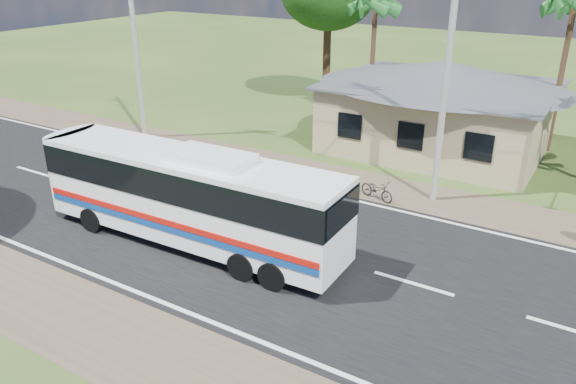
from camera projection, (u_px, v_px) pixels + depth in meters
name	position (u px, v px, depth m)	size (l,w,h in m)	color
ground	(287.00, 247.00, 19.15)	(120.00, 120.00, 0.00)	#294318
road	(287.00, 246.00, 19.15)	(120.00, 16.00, 0.03)	black
house	(440.00, 97.00, 27.83)	(12.40, 10.00, 5.00)	tan
utility_poles	(440.00, 55.00, 20.69)	(32.80, 2.22, 11.00)	#9E9E99
palm_mid	(575.00, 2.00, 25.62)	(2.80, 2.80, 8.20)	#47301E
palm_far	(376.00, 3.00, 30.99)	(2.80, 2.80, 7.70)	#47301E
coach_bus	(190.00, 191.00, 18.58)	(11.20, 2.64, 3.46)	white
motorcycle	(377.00, 190.00, 22.66)	(0.56, 1.61, 0.84)	black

